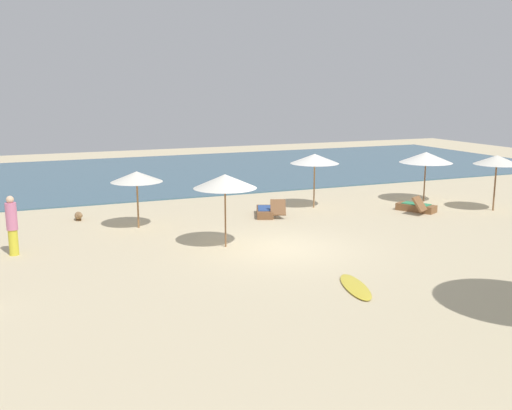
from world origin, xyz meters
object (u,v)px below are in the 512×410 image
at_px(umbrella_0, 137,177).
at_px(umbrella_3, 225,181).
at_px(person_3, 12,225).
at_px(umbrella_1, 497,160).
at_px(umbrella_5, 315,159).
at_px(umbrella_2, 426,157).
at_px(surfboard, 355,287).
at_px(dog, 79,216).
at_px(lounger_2, 416,207).
at_px(lounger_3, 266,211).

height_order(umbrella_0, umbrella_3, umbrella_3).
bearing_deg(umbrella_3, person_3, 165.76).
relative_size(umbrella_1, umbrella_5, 1.01).
relative_size(umbrella_0, umbrella_2, 0.90).
bearing_deg(surfboard, umbrella_5, 67.79).
height_order(dog, surfboard, dog).
bearing_deg(lounger_2, umbrella_2, 44.70).
xyz_separation_m(umbrella_2, surfboard, (-8.68, -8.39, -1.87)).
bearing_deg(umbrella_1, umbrella_5, 152.65).
distance_m(umbrella_3, lounger_3, 4.95).
height_order(umbrella_2, dog, umbrella_2).
bearing_deg(dog, umbrella_2, -7.93).
bearing_deg(lounger_3, person_3, -167.25).
bearing_deg(umbrella_0, umbrella_3, -60.77).
relative_size(umbrella_5, lounger_3, 1.24).
xyz_separation_m(lounger_2, person_3, (-14.73, -0.47, 0.72)).
bearing_deg(dog, umbrella_1, -16.49).
bearing_deg(umbrella_3, umbrella_2, 19.22).
bearing_deg(person_3, umbrella_0, 26.14).
bearing_deg(umbrella_5, umbrella_3, -141.44).
xyz_separation_m(person_3, surfboard, (7.67, -6.32, -0.86)).
distance_m(umbrella_0, lounger_3, 5.14).
xyz_separation_m(umbrella_5, dog, (-9.12, 1.30, -1.84)).
bearing_deg(surfboard, lounger_2, 43.88).
xyz_separation_m(umbrella_0, umbrella_3, (1.97, -3.52, 0.24)).
xyz_separation_m(lounger_3, surfboard, (-1.26, -8.34, -0.14)).
distance_m(umbrella_3, surfboard, 5.45).
xyz_separation_m(umbrella_2, person_3, (-16.35, -2.07, -1.00)).
bearing_deg(dog, person_3, -119.14).
xyz_separation_m(umbrella_3, lounger_3, (2.91, 3.55, -1.86)).
bearing_deg(dog, umbrella_3, -55.89).
bearing_deg(person_3, lounger_2, 1.85).
xyz_separation_m(umbrella_1, lounger_3, (-8.76, 2.55, -1.85)).
bearing_deg(dog, surfboard, -62.36).
bearing_deg(lounger_3, umbrella_0, -179.63).
relative_size(umbrella_1, umbrella_3, 0.98).
bearing_deg(dog, lounger_2, -15.93).
distance_m(dog, surfboard, 11.69).
bearing_deg(surfboard, person_3, 140.53).
bearing_deg(umbrella_1, lounger_2, 161.17).
height_order(person_3, surfboard, person_3).
bearing_deg(umbrella_1, umbrella_2, 117.19).
height_order(umbrella_5, surfboard, umbrella_5).
xyz_separation_m(lounger_2, lounger_3, (-5.81, 1.54, -0.00)).
bearing_deg(person_3, umbrella_1, -1.72).
bearing_deg(umbrella_3, surfboard, -70.96).
relative_size(umbrella_2, person_3, 1.26).
relative_size(lounger_3, dog, 2.64).
bearing_deg(umbrella_1, surfboard, -149.99).
xyz_separation_m(umbrella_0, person_3, (-4.05, -1.99, -0.90)).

